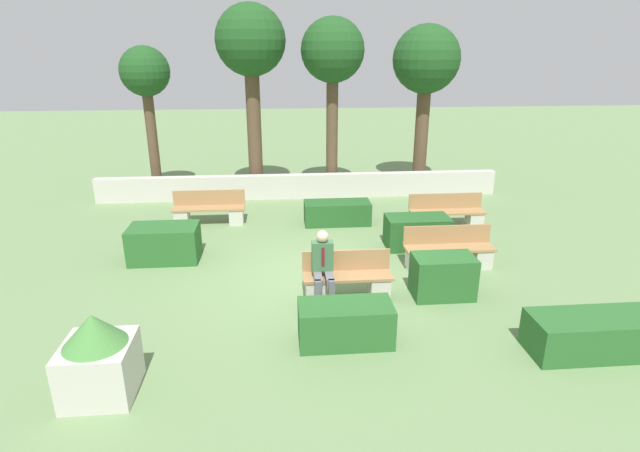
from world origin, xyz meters
TOP-DOWN VIEW (x-y plane):
  - ground_plane at (0.00, 0.00)m, footprint 60.00×60.00m
  - perimeter_wall at (0.00, 5.69)m, footprint 12.27×0.30m
  - bench_front at (0.54, -0.97)m, footprint 1.64×0.48m
  - bench_left_side at (-2.51, 3.44)m, footprint 1.87×0.49m
  - bench_right_side at (2.86, 0.21)m, footprint 1.88×0.49m
  - bench_back at (3.62, 2.61)m, footprint 1.92×0.49m
  - person_seated_man at (0.08, -1.10)m, footprint 0.38×0.63m
  - hedge_block_near_left at (2.50, 1.37)m, footprint 1.44×0.77m
  - hedge_block_near_right at (4.03, -3.06)m, footprint 1.99×0.78m
  - hedge_block_mid_left at (0.31, -2.45)m, footprint 1.47×0.71m
  - hedge_block_mid_right at (0.85, 3.18)m, footprint 1.73×0.73m
  - hedge_block_far_left at (-3.19, 1.12)m, footprint 1.47×0.88m
  - hedge_block_far_right at (2.32, -1.06)m, footprint 1.12×0.68m
  - planter_corner_left at (-3.11, -3.41)m, footprint 0.89×0.89m
  - tree_leftmost at (-4.52, 6.59)m, footprint 1.46×1.46m
  - tree_center_left at (-1.36, 6.32)m, footprint 2.06×2.06m
  - tree_center_right at (1.03, 6.21)m, footprint 1.89×1.89m
  - tree_rightmost at (4.08, 6.93)m, footprint 2.12×2.12m

SIDE VIEW (x-z plane):
  - ground_plane at x=0.00m, z-range 0.00..0.00m
  - hedge_block_mid_right at x=0.85m, z-range 0.00..0.59m
  - hedge_block_near_right at x=4.03m, z-range 0.00..0.61m
  - bench_front at x=0.54m, z-range -0.11..0.76m
  - hedge_block_mid_left at x=0.31m, z-range 0.00..0.66m
  - bench_left_side at x=-2.51m, z-range -0.10..0.77m
  - bench_right_side at x=2.86m, z-range -0.10..0.77m
  - bench_back at x=3.62m, z-range -0.09..0.77m
  - perimeter_wall at x=0.00m, z-range 0.00..0.73m
  - hedge_block_near_left at x=2.50m, z-range 0.00..0.74m
  - hedge_block_far_left at x=-3.19m, z-range 0.00..0.77m
  - hedge_block_far_right at x=2.32m, z-range 0.00..0.79m
  - planter_corner_left at x=-3.11m, z-range -0.02..1.17m
  - person_seated_man at x=0.08m, z-range 0.07..1.42m
  - tree_leftmost at x=-4.52m, z-range 1.31..5.78m
  - tree_rightmost at x=4.08m, z-range 1.35..6.47m
  - tree_center_right at x=1.03m, z-range 1.53..6.81m
  - tree_center_left at x=-1.36m, z-range 1.58..7.23m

